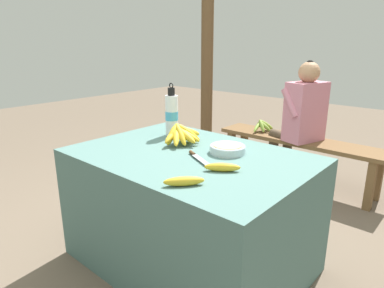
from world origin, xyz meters
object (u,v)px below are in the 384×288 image
Objects in this scene: loose_banana_front at (184,181)px; knife at (197,157)px; banana_bunch_ripe at (181,134)px; seated_vendor at (301,116)px; water_bottle at (172,115)px; banana_bunch_green at (263,125)px; loose_banana_side at (222,167)px; wooden_bench at (299,146)px; serving_bowl at (228,148)px; support_post_near at (207,50)px.

knife is at bearing 121.58° from loose_banana_front.
seated_vendor reaches higher than banana_bunch_ripe.
banana_bunch_green is (-0.07, 1.32, -0.33)m from water_bottle.
loose_banana_front and loose_banana_side have the same top height.
seated_vendor is (0.31, 1.30, -0.17)m from water_bottle.
water_bottle is 1.47× the size of knife.
serving_bowl is at bearing -82.41° from wooden_bench.
loose_banana_side is 2.52m from support_post_near.
seated_vendor is at bearing 84.77° from banana_bunch_ripe.
serving_bowl reaches higher than knife.
water_bottle is at bearing 175.83° from knife.
serving_bowl is at bearing 7.36° from banana_bunch_ripe.
support_post_near is at bearing 124.53° from banana_bunch_ripe.
banana_bunch_ripe is at bearing -172.64° from serving_bowl.
water_bottle is 0.15× the size of support_post_near.
serving_bowl reaches higher than loose_banana_side.
water_bottle is 1.43m from wooden_bench.
loose_banana_front is 0.36m from knife.
loose_banana_front is at bearing -53.25° from support_post_near.
loose_banana_side is 1.79m from banana_bunch_green.
banana_bunch_green is at bearing 113.46° from loose_banana_side.
serving_bowl is 1.21× the size of loose_banana_side.
loose_banana_side is 0.70× the size of knife.
water_bottle is 0.72m from loose_banana_side.
support_post_near is (-0.90, 0.24, 0.68)m from banana_bunch_green.
knife is 0.16× the size of wooden_bench.
loose_banana_front is 0.07× the size of support_post_near.
seated_vendor is at bearing -3.54° from banana_bunch_green.
water_bottle is 0.30× the size of seated_vendor.
loose_banana_side is at bearing 84.70° from loose_banana_front.
support_post_near is at bearing 126.75° from loose_banana_front.
knife is (0.43, -0.25, -0.13)m from water_bottle.
water_bottle is 0.23× the size of wooden_bench.
wooden_bench is at bearing 76.77° from water_bottle.
banana_bunch_green is at bearing 100.02° from banana_bunch_ripe.
loose_banana_front is at bearing -46.02° from banana_bunch_ripe.
water_bottle reaches higher than wooden_bench.
loose_banana_front reaches higher than knife.
banana_bunch_green is 1.15m from support_post_near.
seated_vendor reaches higher than banana_bunch_green.
banana_bunch_ripe is 1.27× the size of knife.
seated_vendor is at bearing -88.31° from wooden_bench.
loose_banana_side is 1.64m from seated_vendor.
loose_banana_front is 0.25m from loose_banana_side.
banana_bunch_green is 0.12× the size of support_post_near.
loose_banana_side is at bearing -24.06° from banana_bunch_ripe.
banana_bunch_ripe is 1.83× the size of loose_banana_front.
banana_bunch_ripe is 0.50m from loose_banana_side.
banana_bunch_ripe reaches higher than loose_banana_front.
serving_bowl is at bearing -48.12° from support_post_near.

